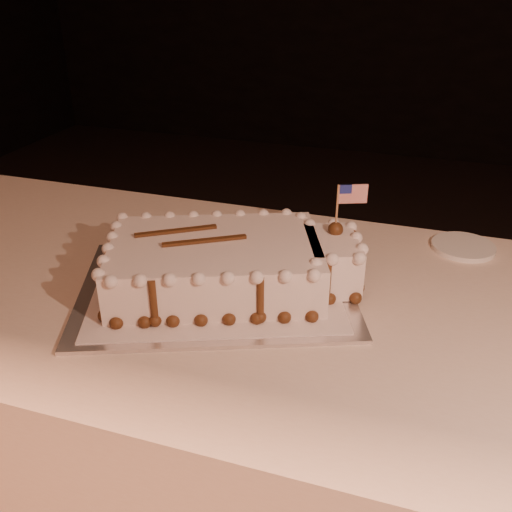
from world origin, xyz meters
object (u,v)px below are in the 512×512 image
(sheet_cake, at_px, (230,263))
(side_plate, at_px, (463,247))
(banquet_table, at_px, (343,460))
(cake_board, at_px, (216,288))

(sheet_cake, distance_m, side_plate, 0.53)
(side_plate, bearing_deg, sheet_cake, -143.07)
(banquet_table, height_order, side_plate, side_plate)
(cake_board, bearing_deg, sheet_cake, 0.49)
(banquet_table, distance_m, cake_board, 0.47)
(banquet_table, xyz_separation_m, sheet_cake, (-0.24, -0.00, 0.43))
(cake_board, height_order, side_plate, side_plate)
(cake_board, distance_m, sheet_cake, 0.06)
(banquet_table, xyz_separation_m, side_plate, (0.18, 0.32, 0.38))
(side_plate, bearing_deg, cake_board, -143.78)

